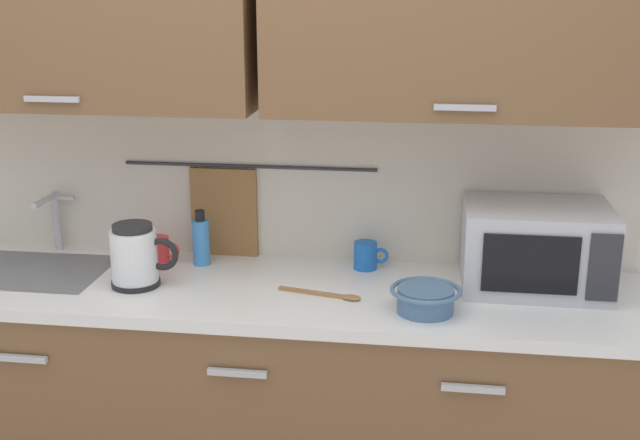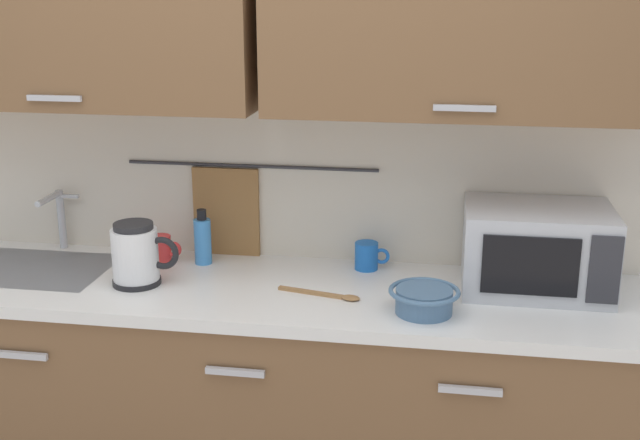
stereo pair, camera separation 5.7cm
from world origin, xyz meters
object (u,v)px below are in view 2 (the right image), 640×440
Objects in this scene: mixing_bowl at (424,299)px; mug_by_kettle at (367,256)px; wooden_spoon at (329,295)px; microwave at (537,249)px; mug_near_sink at (161,249)px; dish_soap_bottle at (203,240)px; electric_kettle at (137,255)px.

mixing_bowl is 1.78× the size of mug_by_kettle.
wooden_spoon is (-0.09, -0.27, -0.04)m from mug_by_kettle.
microwave is 1.28m from mug_near_sink.
mixing_bowl is (0.78, -0.32, -0.04)m from dish_soap_bottle.
microwave is 0.44m from mixing_bowl.
mug_near_sink is at bearing -176.53° from mug_by_kettle.
electric_kettle is at bearing -172.44° from microwave.
wooden_spoon is (-0.64, -0.18, -0.13)m from microwave.
electric_kettle is at bearing -160.10° from mug_by_kettle.
mixing_bowl is at bearing -22.16° from dish_soap_bottle.
mug_by_kettle is at bearing 71.30° from wooden_spoon.
electric_kettle is at bearing 179.16° from wooden_spoon.
dish_soap_bottle is at bearing 153.72° from wooden_spoon.
mixing_bowl is at bearing -15.00° from wooden_spoon.
mixing_bowl is 0.78× the size of wooden_spoon.
electric_kettle is at bearing 174.52° from mixing_bowl.
mixing_bowl is 0.41m from mug_by_kettle.
mug_by_kettle reaches higher than wooden_spoon.
microwave is 2.15× the size of mixing_bowl.
mug_by_kettle is at bearing 3.47° from mug_near_sink.
mug_near_sink and mug_by_kettle have the same top height.
microwave is at bearing 15.54° from wooden_spoon.
dish_soap_bottle is 0.92× the size of mixing_bowl.
electric_kettle reaches higher than mug_near_sink.
dish_soap_bottle is (0.15, 0.23, -0.01)m from electric_kettle.
dish_soap_bottle reaches higher than mug_near_sink.
mug_by_kettle reaches higher than mixing_bowl.
mug_near_sink is at bearing 177.80° from microwave.
mixing_bowl is at bearing -143.01° from microwave.
wooden_spoon is (0.63, -0.01, -0.10)m from electric_kettle.
electric_kettle reaches higher than mug_by_kettle.
mug_by_kettle is at bearing 170.41° from microwave.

